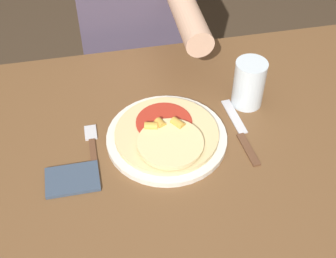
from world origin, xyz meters
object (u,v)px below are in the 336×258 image
pizza (168,136)px  fork (93,149)px  drinking_glass (249,83)px  knife (241,132)px  person_diner (136,24)px  plate (168,139)px  dining_table (167,171)px

pizza → fork: 0.18m
drinking_glass → knife: bearing=-114.6°
pizza → person_diner: (0.01, 0.56, -0.06)m
fork → plate: bearing=-3.0°
dining_table → person_diner: size_ratio=1.05×
fork → person_diner: (0.18, 0.55, -0.04)m
person_diner → drinking_glass: bearing=-65.4°
person_diner → pizza: bearing=-90.8°
plate → person_diner: bearing=89.2°
fork → knife: size_ratio=0.79×
drinking_glass → plate: bearing=-157.3°
dining_table → plate: 0.12m
fork → knife: bearing=-2.9°
plate → person_diner: (0.01, 0.56, -0.04)m
fork → person_diner: 0.58m
dining_table → pizza: (0.00, -0.01, 0.14)m
knife → drinking_glass: size_ratio=1.80×
pizza → knife: size_ratio=1.09×
pizza → knife: pizza is taller
plate → knife: 0.17m
fork → person_diner: bearing=71.6°
pizza → fork: (-0.17, 0.02, -0.02)m
fork → knife: same height
dining_table → plate: size_ratio=4.57×
knife → fork: bearing=177.1°
dining_table → drinking_glass: drinking_glass is taller
dining_table → knife: knife is taller
dining_table → fork: bearing=178.4°
dining_table → fork: fork is taller
pizza → fork: bearing=175.0°
pizza → drinking_glass: 0.24m
pizza → knife: 0.18m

